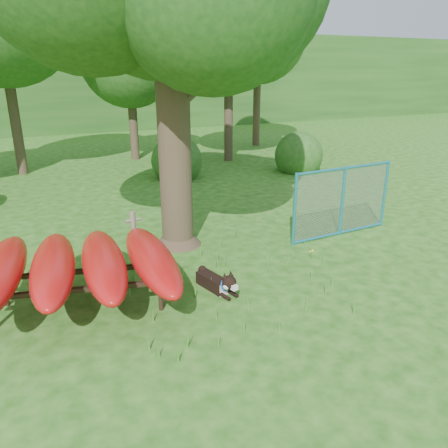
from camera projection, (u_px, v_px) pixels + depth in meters
name	position (u px, v px, depth m)	size (l,w,h in m)	color
ground	(244.00, 305.00, 7.22)	(80.00, 80.00, 0.00)	#1D5110
wooden_post	(134.00, 237.00, 8.46)	(0.31, 0.12, 1.12)	#635C4A
kayak_rack	(79.00, 265.00, 6.88)	(3.19, 3.43, 0.99)	black
husky_dog	(218.00, 282.00, 7.60)	(0.46, 1.07, 0.48)	black
fence_section	(342.00, 201.00, 10.00)	(2.79, 0.23, 2.71)	teal
wildflower_clump	(312.00, 252.00, 8.91)	(0.09, 0.08, 0.20)	#42832B
bg_tree_c	(129.00, 58.00, 17.53)	(4.00, 4.00, 6.12)	#382B1E
bg_tree_d	(229.00, 31.00, 16.90)	(4.80, 4.80, 7.50)	#382B1E
bg_tree_e	(258.00, 34.00, 20.61)	(4.60, 4.60, 7.55)	#382B1E
shrub_right	(298.00, 171.00, 16.65)	(1.80, 1.80, 1.80)	#204E19
shrub_mid	(177.00, 177.00, 15.70)	(1.80, 1.80, 1.80)	#204E19
wooded_hillside	(57.00, 79.00, 30.10)	(80.00, 12.00, 6.00)	#204E19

